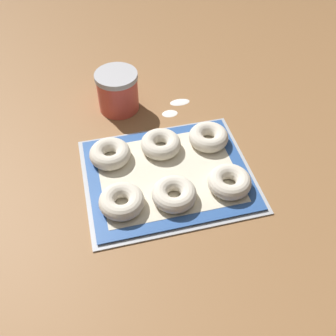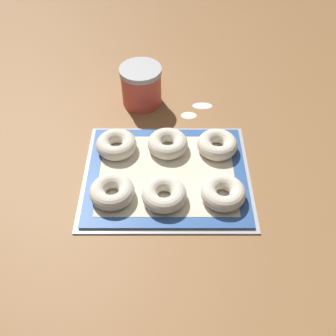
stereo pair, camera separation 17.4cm
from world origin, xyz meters
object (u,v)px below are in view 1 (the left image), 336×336
at_px(bagel_back_center, 161,144).
at_px(bagel_back_right, 209,137).
at_px(baking_tray, 168,175).
at_px(bagel_back_left, 110,154).
at_px(flour_canister, 118,91).
at_px(bagel_front_center, 174,194).
at_px(bagel_front_right, 229,182).
at_px(bagel_front_left, 122,201).

relative_size(bagel_back_center, bagel_back_right, 1.00).
bearing_deg(bagel_back_center, baking_tray, -91.36).
distance_m(bagel_back_left, flour_canister, 0.24).
bearing_deg(bagel_back_left, bagel_front_center, -52.97).
distance_m(bagel_front_center, bagel_back_center, 0.18).
xyz_separation_m(bagel_back_left, bagel_back_center, (0.14, 0.00, 0.00)).
relative_size(bagel_front_right, flour_canister, 0.87).
height_order(bagel_back_right, flour_canister, flour_canister).
bearing_deg(bagel_back_right, bagel_back_left, 179.92).
distance_m(baking_tray, flour_canister, 0.34).
bearing_deg(bagel_front_left, baking_tray, 30.37).
relative_size(bagel_back_left, bagel_back_center, 1.00).
bearing_deg(bagel_back_left, bagel_back_right, -0.08).
relative_size(bagel_back_center, flour_canister, 0.87).
height_order(baking_tray, bagel_back_left, bagel_back_left).
bearing_deg(baking_tray, bagel_back_left, 147.57).
height_order(bagel_front_left, bagel_front_center, same).
bearing_deg(bagel_back_center, bagel_front_center, -92.66).
relative_size(baking_tray, bagel_front_left, 3.95).
bearing_deg(bagel_front_left, bagel_front_right, -0.82).
xyz_separation_m(baking_tray, bagel_front_center, (-0.01, -0.09, 0.03)).
height_order(baking_tray, bagel_back_center, bagel_back_center).
distance_m(bagel_front_left, flour_canister, 0.41).
bearing_deg(bagel_back_left, bagel_front_left, -88.53).
distance_m(bagel_front_center, flour_canister, 0.42).
xyz_separation_m(bagel_front_center, bagel_back_center, (0.01, 0.18, 0.00)).
xyz_separation_m(bagel_back_right, flour_canister, (-0.22, 0.23, 0.03)).
xyz_separation_m(bagel_front_left, bagel_back_right, (0.28, 0.17, 0.00)).
height_order(baking_tray, bagel_front_center, bagel_front_center).
bearing_deg(bagel_front_right, bagel_back_center, 128.02).
bearing_deg(bagel_back_center, bagel_front_right, -51.98).
distance_m(bagel_front_right, bagel_back_left, 0.33).
xyz_separation_m(bagel_front_right, bagel_back_left, (-0.28, 0.17, 0.00)).
xyz_separation_m(bagel_back_left, bagel_back_right, (0.28, -0.00, 0.00)).
relative_size(bagel_front_right, bagel_back_left, 1.00).
height_order(bagel_front_right, bagel_back_right, same).
relative_size(baking_tray, bagel_back_center, 3.95).
bearing_deg(flour_canister, bagel_back_right, -46.24).
xyz_separation_m(bagel_back_left, flour_canister, (0.06, 0.23, 0.03)).
bearing_deg(bagel_back_center, bagel_front_left, -128.67).
xyz_separation_m(baking_tray, bagel_back_left, (-0.14, 0.09, 0.03)).
distance_m(baking_tray, bagel_back_left, 0.17).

